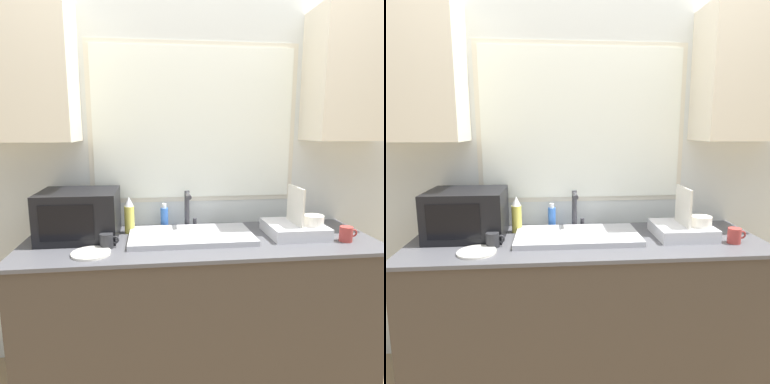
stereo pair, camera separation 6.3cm
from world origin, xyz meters
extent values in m
cube|color=#42382D|center=(0.00, 0.32, 0.43)|extent=(1.96, 0.64, 0.86)
cube|color=#4C4C51|center=(0.00, 0.32, 0.87)|extent=(1.99, 0.67, 0.02)
cube|color=silver|center=(0.00, 0.67, 1.30)|extent=(6.00, 0.06, 2.60)
cube|color=beige|center=(0.00, 0.64, 1.53)|extent=(1.31, 0.01, 0.99)
cube|color=white|center=(0.00, 0.64, 1.53)|extent=(1.25, 0.01, 0.93)
cube|color=beige|center=(-0.96, 0.48, 1.81)|extent=(0.54, 0.32, 0.76)
cube|color=beige|center=(0.96, 0.48, 1.81)|extent=(0.54, 0.32, 0.76)
cube|color=#B2B2B7|center=(-0.06, 0.34, 0.90)|extent=(0.70, 0.37, 0.03)
cylinder|color=#333338|center=(-0.06, 0.56, 1.00)|extent=(0.03, 0.03, 0.24)
cylinder|color=#333338|center=(-0.06, 0.49, 1.10)|extent=(0.03, 0.14, 0.03)
cylinder|color=#333338|center=(-0.01, 0.56, 0.91)|extent=(0.02, 0.02, 0.06)
cube|color=black|center=(-0.69, 0.43, 1.02)|extent=(0.43, 0.36, 0.27)
cube|color=black|center=(-0.72, 0.25, 1.02)|extent=(0.28, 0.01, 0.19)
cube|color=silver|center=(0.56, 0.33, 0.92)|extent=(0.32, 0.32, 0.07)
cube|color=silver|center=(0.56, 0.33, 1.06)|extent=(0.01, 0.22, 0.22)
cylinder|color=silver|center=(0.65, 0.28, 0.98)|extent=(0.12, 0.12, 0.06)
cylinder|color=#D8CC4C|center=(-0.41, 0.49, 0.96)|extent=(0.06, 0.06, 0.16)
cone|color=silver|center=(-0.41, 0.49, 1.08)|extent=(0.05, 0.05, 0.06)
cylinder|color=blue|center=(-0.20, 0.57, 0.95)|extent=(0.05, 0.05, 0.13)
cylinder|color=white|center=(-0.20, 0.57, 1.02)|extent=(0.03, 0.03, 0.03)
cylinder|color=#262628|center=(-0.52, 0.23, 0.92)|extent=(0.07, 0.07, 0.08)
torus|color=#262628|center=(-0.47, 0.23, 0.92)|extent=(0.04, 0.01, 0.04)
cylinder|color=#A53833|center=(0.80, 0.18, 0.92)|extent=(0.07, 0.07, 0.08)
torus|color=#A53833|center=(0.84, 0.18, 0.93)|extent=(0.05, 0.01, 0.05)
cylinder|color=silver|center=(-0.58, 0.14, 0.89)|extent=(0.20, 0.20, 0.01)
camera|label=1|loc=(-0.27, -1.53, 1.50)|focal=32.00mm
camera|label=2|loc=(-0.21, -1.54, 1.50)|focal=32.00mm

